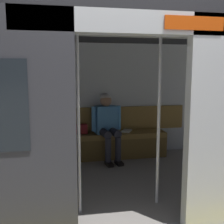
% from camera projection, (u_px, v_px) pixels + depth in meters
% --- Properties ---
extents(train_car, '(6.40, 2.92, 2.23)m').
position_uv_depth(train_car, '(103.00, 78.00, 3.73)').
color(train_car, '#ADAFB5').
rests_on(train_car, ground_plane).
extents(bench_seat, '(2.56, 0.44, 0.47)m').
position_uv_depth(bench_seat, '(97.00, 140.00, 4.99)').
color(bench_seat, olive).
rests_on(bench_seat, ground_plane).
extents(person_seated, '(0.55, 0.71, 1.20)m').
position_uv_depth(person_seated, '(107.00, 122.00, 4.92)').
color(person_seated, '#4C8CC6').
rests_on(person_seated, ground_plane).
extents(handbag, '(0.26, 0.15, 0.17)m').
position_uv_depth(handbag, '(80.00, 129.00, 4.97)').
color(handbag, maroon).
rests_on(handbag, bench_seat).
extents(book, '(0.24, 0.27, 0.03)m').
position_uv_depth(book, '(127.00, 131.00, 5.16)').
color(book, silver).
rests_on(book, bench_seat).
extents(grab_pole_door, '(0.04, 0.04, 2.09)m').
position_uv_depth(grab_pole_door, '(78.00, 122.00, 2.96)').
color(grab_pole_door, silver).
rests_on(grab_pole_door, ground_plane).
extents(grab_pole_far, '(0.04, 0.04, 2.09)m').
position_uv_depth(grab_pole_far, '(159.00, 118.00, 3.19)').
color(grab_pole_far, silver).
rests_on(grab_pole_far, ground_plane).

